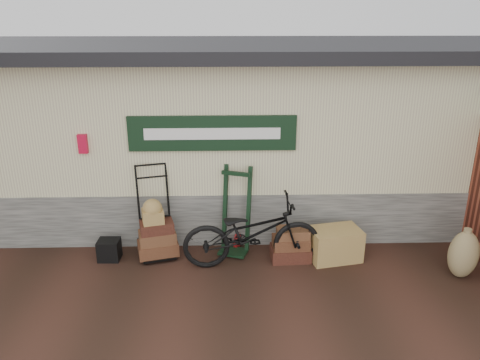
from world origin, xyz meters
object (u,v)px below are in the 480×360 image
wicker_hamper (335,244)px  black_trunk (109,250)px  bicycle (252,229)px  green_barrow (236,211)px  porter_trolley (155,210)px  suitcase_stack (291,244)px

wicker_hamper → black_trunk: (-3.58, 0.07, -0.09)m
black_trunk → wicker_hamper: bearing=-1.2°
black_trunk → bicycle: size_ratio=0.16×
green_barrow → wicker_hamper: (1.56, -0.31, -0.46)m
green_barrow → bicycle: green_barrow is taller
bicycle → green_barrow: bearing=22.5°
green_barrow → porter_trolley: bearing=-159.1°
black_trunk → bicycle: bicycle is taller
green_barrow → suitcase_stack: (0.86, -0.31, -0.44)m
wicker_hamper → green_barrow: bearing=168.8°
suitcase_stack → wicker_hamper: bearing=0.5°
green_barrow → suitcase_stack: size_ratio=2.32×
porter_trolley → suitcase_stack: size_ratio=2.43×
porter_trolley → wicker_hamper: porter_trolley is taller
green_barrow → bicycle: bearing=-44.6°
green_barrow → black_trunk: bearing=-154.2°
green_barrow → bicycle: 0.54m
suitcase_stack → wicker_hamper: (0.70, 0.01, -0.02)m
wicker_hamper → bicycle: size_ratio=0.37×
porter_trolley → suitcase_stack: (2.15, -0.27, -0.48)m
porter_trolley → green_barrow: bearing=-13.2°
porter_trolley → suitcase_stack: bearing=-22.3°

